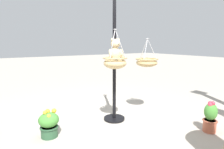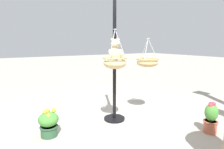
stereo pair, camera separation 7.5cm
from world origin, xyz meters
name	(u,v)px [view 2 (the right image)]	position (x,y,z in m)	size (l,w,h in m)	color
ground_plane	(110,121)	(0.00, 0.00, 0.00)	(40.00, 40.00, 0.00)	#A8A093
display_pole_central	(114,81)	(-0.12, -0.03, 0.84)	(0.44, 0.44, 2.63)	black
hanging_basket_with_teddy	(115,62)	(0.03, 0.22, 1.25)	(0.45, 0.45, 0.73)	tan
teddy_bear	(116,52)	(0.03, 0.24, 1.44)	(0.30, 0.26, 0.44)	#D1B789
hanging_basket_left_high	(147,62)	(-0.92, 0.06, 1.19)	(0.49, 0.49, 0.62)	tan
potted_plant_fern_front	(211,118)	(-1.28, 1.37, 0.28)	(0.26, 0.26, 0.59)	#AD563D
potted_plant_flowering_red	(49,123)	(1.23, -0.02, 0.24)	(0.34, 0.34, 0.48)	#2D5638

